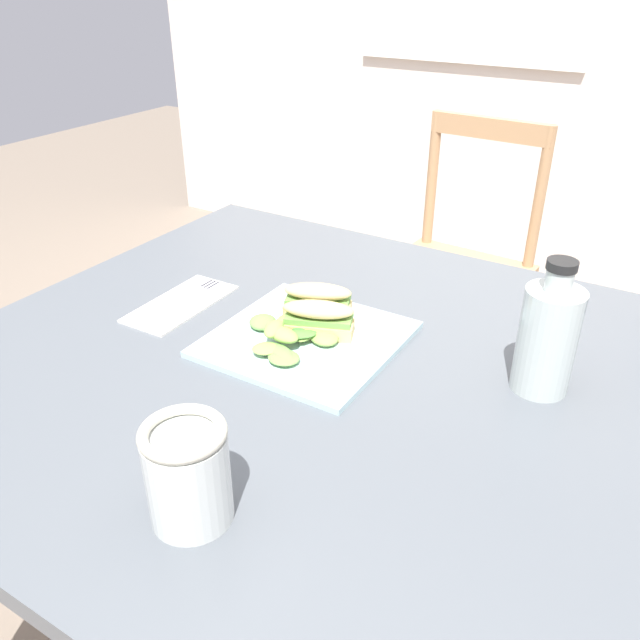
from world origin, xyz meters
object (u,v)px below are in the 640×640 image
Objects in this scene: sandwich_half_front at (319,318)px; sandwich_half_back at (318,300)px; chair_wooden_far at (457,269)px; plate_lunch at (307,339)px; mason_jar_iced_tea at (188,478)px; dining_table at (335,433)px; bottle_cold_brew at (546,344)px; fork_on_napkin at (188,298)px.

sandwich_half_front and sandwich_half_back have the same top height.
plate_lunch is (0.10, -1.00, 0.30)m from chair_wooden_far.
mason_jar_iced_tea is at bearing -75.75° from sandwich_half_back.
sandwich_half_back is at bearing -85.11° from chair_wooden_far.
sandwich_half_back is (0.08, -0.93, 0.33)m from chair_wooden_far.
dining_table is 1.07m from chair_wooden_far.
dining_table is 0.22m from sandwich_half_back.
dining_table is 9.80× the size of sandwich_half_front.
bottle_cold_brew is (0.34, 0.07, 0.07)m from plate_lunch.
sandwich_half_back is (-0.02, 0.07, 0.03)m from plate_lunch.
dining_table is at bearing -8.66° from fork_on_napkin.
mason_jar_iced_tea is at bearing -82.07° from chair_wooden_far.
plate_lunch is at bearing -72.42° from sandwich_half_back.
chair_wooden_far is at bearing 81.28° from fork_on_napkin.
sandwich_half_front is at bearing -83.45° from chair_wooden_far.
fork_on_napkin is at bearing -178.23° from sandwich_half_front.
sandwich_half_back is 1.00× the size of mason_jar_iced_tea.
sandwich_half_back is at bearing 104.25° from mason_jar_iced_tea.
sandwich_half_front is 0.62× the size of bottle_cold_brew.
plate_lunch is 0.25m from fork_on_napkin.
dining_table is 0.18m from sandwich_half_front.
sandwich_half_back is 0.24m from fork_on_napkin.
sandwich_half_front is 1.00× the size of sandwich_half_back.
sandwich_half_front is at bearing 101.39° from mason_jar_iced_tea.
bottle_cold_brew reaches higher than sandwich_half_back.
chair_wooden_far reaches higher than mason_jar_iced_tea.
bottle_cold_brew is 0.50m from mason_jar_iced_tea.
plate_lunch is at bearing -1.91° from fork_on_napkin.
fork_on_napkin is (-0.23, -0.06, -0.03)m from sandwich_half_back.
sandwich_half_back is at bearing 179.83° from bottle_cold_brew.
plate_lunch is 0.04m from sandwich_half_front.
sandwich_half_front is at bearing 138.00° from dining_table.
bottle_cold_brew is 1.62× the size of mason_jar_iced_tea.
dining_table is 1.35× the size of chair_wooden_far.
fork_on_napkin is (-0.27, -0.01, -0.03)m from sandwich_half_front.
plate_lunch is 1.48× the size of fork_on_napkin.
sandwich_half_back is 0.45m from mason_jar_iced_tea.
mason_jar_iced_tea reaches higher than dining_table.
chair_wooden_far is 1.04m from sandwich_half_front.
mason_jar_iced_tea is at bearing -87.77° from dining_table.
plate_lunch is 0.36m from bottle_cold_brew.
chair_wooden_far is at bearing 96.55° from sandwich_half_front.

